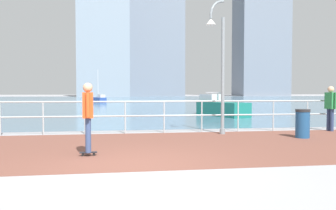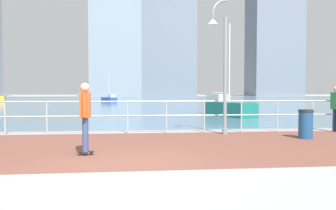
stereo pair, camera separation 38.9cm
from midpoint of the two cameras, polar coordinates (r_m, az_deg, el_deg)
name	(u,v)px [view 2 (the right image)]	position (r m, az deg, el deg)	size (l,w,h in m)	color
ground	(132,102)	(46.63, -6.04, 0.52)	(220.00, 220.00, 0.00)	#9E9EA3
brick_paving	(126,146)	(9.04, -6.15, -7.20)	(28.00, 5.63, 0.01)	brown
harbor_water	(132,100)	(56.75, -6.04, 0.85)	(180.00, 88.00, 0.00)	slate
waterfront_railing	(128,111)	(11.75, -6.14, -1.04)	(25.25, 0.06, 1.17)	#B2BCC1
lamppost	(221,60)	(11.57, 10.21, 7.70)	(0.78, 0.48, 4.68)	gray
skateboarder	(85,112)	(7.87, -12.88, -1.18)	(0.41, 0.56, 1.71)	black
bystander	(336,105)	(13.74, 28.04, 0.02)	(0.31, 0.56, 1.70)	navy
trash_bin	(306,124)	(11.38, 23.79, -3.05)	(0.46, 0.46, 0.93)	navy
sailboat_yellow	(109,99)	(45.96, -9.98, 1.00)	(2.39, 3.30, 4.51)	#284799
sailboat_navy	(228,107)	(20.43, 10.89, -0.38)	(2.43, 4.18, 5.61)	#197266
tower_slate	(116,12)	(97.45, -8.87, 15.71)	(13.81, 15.12, 49.72)	#8493A3
tower_brick	(167,37)	(109.46, -0.10, 11.72)	(17.69, 13.26, 40.20)	slate
tower_steel	(274,29)	(119.45, 18.11, 12.49)	(16.61, 11.77, 47.11)	slate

